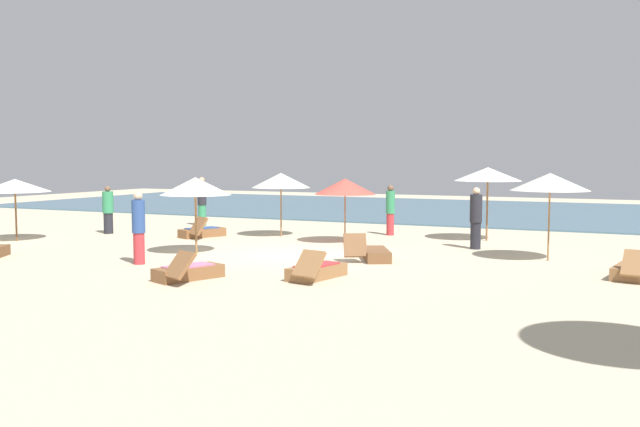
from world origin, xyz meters
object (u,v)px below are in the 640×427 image
object	(u,v)px
lounger_2	(632,271)
umbrella_2	(550,182)
lounger_0	(374,254)
umbrella_5	(15,185)
lounger_4	(316,271)
person_1	(202,201)
umbrella_1	(345,186)
person_0	(390,210)
umbrella_0	(488,174)
umbrella_4	(195,186)
person_3	(108,210)
lounger_5	(202,232)
person_2	(139,227)
person_4	(476,218)
lounger_3	(188,272)
umbrella_3	(281,180)

from	to	relation	value
lounger_2	umbrella_2	bearing A→B (deg)	135.95
lounger_0	lounger_2	size ratio (longest dim) A/B	0.99
umbrella_2	umbrella_5	world-z (taller)	umbrella_2
lounger_4	person_1	world-z (taller)	person_1
umbrella_2	lounger_0	world-z (taller)	umbrella_2
umbrella_1	person_0	bearing A→B (deg)	77.68
umbrella_0	lounger_4	xyz separation A→B (m)	(-1.98, -8.44, -1.92)
umbrella_1	umbrella_4	distance (m)	4.78
umbrella_5	lounger_4	bearing A→B (deg)	-10.79
umbrella_5	person_3	bearing A→B (deg)	68.01
umbrella_4	umbrella_5	bearing A→B (deg)	179.74
umbrella_1	lounger_5	size ratio (longest dim) A/B	1.13
umbrella_1	person_3	distance (m)	8.54
lounger_0	person_2	world-z (taller)	person_2
lounger_2	umbrella_4	bearing A→B (deg)	-175.82
umbrella_4	person_2	xyz separation A→B (m)	(-0.21, -2.12, -0.93)
umbrella_2	person_4	xyz separation A→B (m)	(-2.17, 1.50, -1.12)
umbrella_1	lounger_4	world-z (taller)	umbrella_1
lounger_3	umbrella_5	bearing A→B (deg)	158.99
umbrella_3	umbrella_4	world-z (taller)	umbrella_3
lounger_2	person_3	bearing A→B (deg)	172.76
umbrella_2	umbrella_5	xyz separation A→B (m)	(-15.70, -2.66, -0.26)
umbrella_4	lounger_2	xyz separation A→B (m)	(10.84, 0.79, -1.68)
umbrella_1	person_4	distance (m)	4.05
lounger_0	lounger_3	bearing A→B (deg)	-121.16
umbrella_1	umbrella_0	bearing A→B (deg)	31.74
umbrella_1	person_2	bearing A→B (deg)	-116.26
lounger_5	person_1	size ratio (longest dim) A/B	0.94
umbrella_2	person_4	distance (m)	2.87
umbrella_3	umbrella_4	xyz separation A→B (m)	(-0.15, -4.63, -0.02)
umbrella_2	umbrella_0	bearing A→B (deg)	122.25
lounger_0	lounger_5	bearing A→B (deg)	160.88
umbrella_2	person_3	bearing A→B (deg)	179.20
umbrella_2	umbrella_5	size ratio (longest dim) A/B	1.04
umbrella_0	umbrella_1	bearing A→B (deg)	-148.26
umbrella_2	lounger_0	xyz separation A→B (m)	(-4.07, -1.75, -1.84)
umbrella_3	umbrella_5	size ratio (longest dim) A/B	0.98
umbrella_0	lounger_0	world-z (taller)	umbrella_0
umbrella_3	person_4	bearing A→B (deg)	-3.82
umbrella_0	umbrella_5	xyz separation A→B (m)	(-13.43, -6.26, -0.35)
umbrella_4	person_4	size ratio (longest dim) A/B	1.18
lounger_0	person_0	distance (m)	5.81
lounger_2	lounger_5	bearing A→B (deg)	168.89
person_1	person_3	bearing A→B (deg)	-111.06
lounger_2	lounger_4	xyz separation A→B (m)	(-6.21, -2.94, 0.01)
lounger_3	lounger_4	bearing A→B (deg)	27.42
lounger_4	person_2	world-z (taller)	person_2
umbrella_0	umbrella_5	size ratio (longest dim) A/B	1.08
umbrella_2	lounger_2	distance (m)	3.29
umbrella_4	person_1	xyz separation A→B (m)	(-4.28, 6.50, -0.89)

